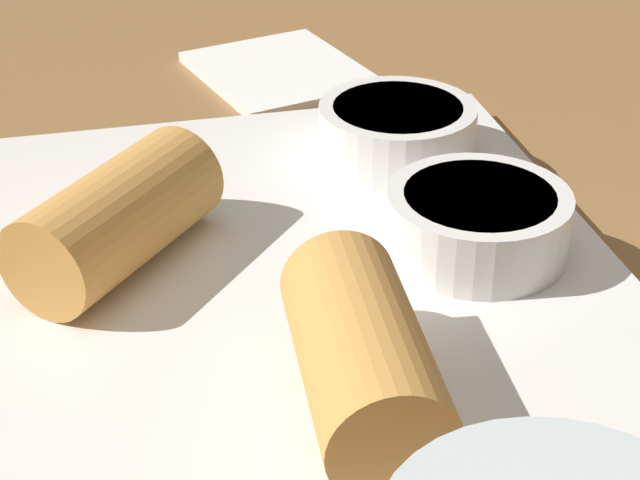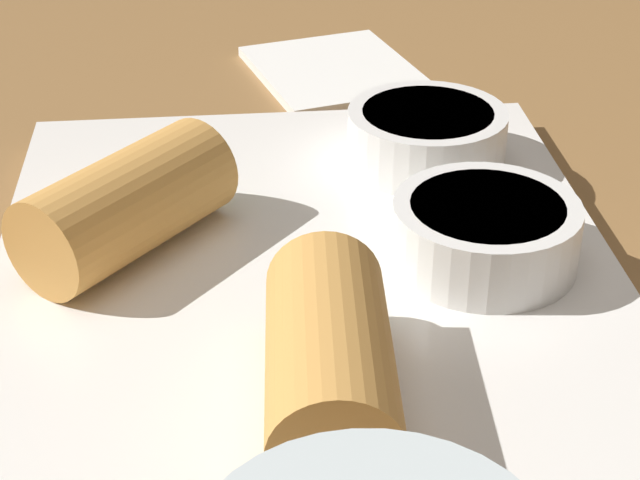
{
  "view_description": "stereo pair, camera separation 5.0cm",
  "coord_description": "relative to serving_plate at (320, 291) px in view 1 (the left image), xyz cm",
  "views": [
    {
      "loc": [
        38.32,
        -8.05,
        27.74
      ],
      "look_at": [
        1.77,
        0.5,
        5.26
      ],
      "focal_mm": 60.0,
      "sensor_mm": 36.0,
      "label": 1
    },
    {
      "loc": [
        39.13,
        -3.12,
        27.74
      ],
      "look_at": [
        1.77,
        0.5,
        5.26
      ],
      "focal_mm": 60.0,
      "sensor_mm": 36.0,
      "label": 2
    }
  ],
  "objects": [
    {
      "name": "serving_plate",
      "position": [
        0.0,
        0.0,
        0.0
      ],
      "size": [
        33.59,
        26.64,
        1.5
      ],
      "color": "white",
      "rests_on": "table_surface"
    },
    {
      "name": "napkin",
      "position": [
        -25.43,
        3.41,
        -0.46
      ],
      "size": [
        13.04,
        11.88,
        0.6
      ],
      "color": "white",
      "rests_on": "table_surface"
    },
    {
      "name": "dipping_bowl_far",
      "position": [
        -9.91,
        6.27,
        2.28
      ],
      "size": [
        7.88,
        7.88,
        2.83
      ],
      "color": "white",
      "rests_on": "serving_plate"
    },
    {
      "name": "table_surface",
      "position": [
        -1.77,
        -0.5,
        -1.76
      ],
      "size": [
        180.0,
        140.0,
        2.0
      ],
      "color": "olive",
      "rests_on": "ground"
    },
    {
      "name": "roll_front_left",
      "position": [
        8.11,
        -0.12,
        2.93
      ],
      "size": [
        10.57,
        4.97,
        4.39
      ],
      "color": "#D19347",
      "rests_on": "serving_plate"
    },
    {
      "name": "roll_front_right",
      "position": [
        -3.29,
        -7.69,
        2.93
      ],
      "size": [
        10.19,
        9.66,
        4.39
      ],
      "color": "#D19347",
      "rests_on": "serving_plate"
    },
    {
      "name": "dipping_bowl_near",
      "position": [
        -0.38,
        7.02,
        2.28
      ],
      "size": [
        7.88,
        7.88,
        2.83
      ],
      "color": "white",
      "rests_on": "serving_plate"
    }
  ]
}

